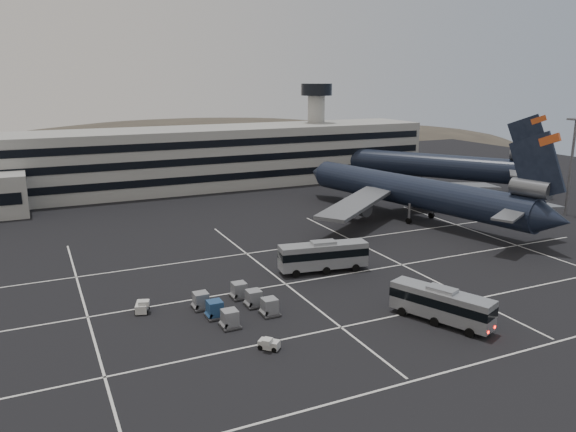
# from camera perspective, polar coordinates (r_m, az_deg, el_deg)

# --- Properties ---
(ground) EXTENTS (260.00, 260.00, 0.00)m
(ground) POSITION_cam_1_polar(r_m,az_deg,el_deg) (71.33, 5.54, -7.22)
(ground) COLOR black
(ground) RESTS_ON ground
(lane_markings) EXTENTS (90.00, 55.62, 0.01)m
(lane_markings) POSITION_cam_1_polar(r_m,az_deg,el_deg) (72.36, 5.90, -6.91)
(lane_markings) COLOR silver
(lane_markings) RESTS_ON ground
(terminal) EXTENTS (125.00, 26.00, 24.00)m
(terminal) POSITION_cam_1_polar(r_m,az_deg,el_deg) (133.33, -11.23, 5.61)
(terminal) COLOR gray
(terminal) RESTS_ON ground
(hills) EXTENTS (352.00, 180.00, 44.00)m
(hills) POSITION_cam_1_polar(r_m,az_deg,el_deg) (236.07, -11.91, 4.46)
(hills) COLOR #38332B
(hills) RESTS_ON ground
(lightpole_right) EXTENTS (2.40, 2.40, 18.28)m
(lightpole_right) POSITION_cam_1_polar(r_m,az_deg,el_deg) (117.81, 26.93, 5.70)
(lightpole_right) COLOR slate
(lightpole_right) RESTS_ON ground
(trijet_main) EXTENTS (46.24, 57.17, 18.08)m
(trijet_main) POSITION_cam_1_polar(r_m,az_deg,el_deg) (105.30, 12.80, 2.42)
(trijet_main) COLOR black
(trijet_main) RESTS_ON ground
(trijet_far) EXTENTS (38.30, 50.45, 18.08)m
(trijet_far) POSITION_cam_1_polar(r_m,az_deg,el_deg) (138.24, 13.92, 5.13)
(trijet_far) COLOR black
(trijet_far) RESTS_ON ground
(bus_near) EXTENTS (6.80, 11.40, 3.98)m
(bus_near) POSITION_cam_1_polar(r_m,az_deg,el_deg) (62.78, 15.30, -8.56)
(bus_near) COLOR gray
(bus_near) RESTS_ON ground
(bus_far) EXTENTS (12.39, 4.67, 4.28)m
(bus_far) POSITION_cam_1_polar(r_m,az_deg,el_deg) (76.04, 3.60, -3.95)
(bus_far) COLOR gray
(bus_far) RESTS_ON ground
(tug_a) EXTENTS (2.02, 2.59, 1.47)m
(tug_a) POSITION_cam_1_polar(r_m,az_deg,el_deg) (65.79, -14.62, -8.89)
(tug_a) COLOR beige
(tug_a) RESTS_ON ground
(tug_b) EXTENTS (2.23, 2.22, 1.27)m
(tug_b) POSITION_cam_1_polar(r_m,az_deg,el_deg) (55.75, -1.86, -12.85)
(tug_b) COLOR beige
(tug_b) RESTS_ON ground
(uld_cluster) EXTENTS (8.82, 9.83, 1.91)m
(uld_cluster) POSITION_cam_1_polar(r_m,az_deg,el_deg) (64.00, -5.43, -8.87)
(uld_cluster) COLOR #2D2D30
(uld_cluster) RESTS_ON ground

